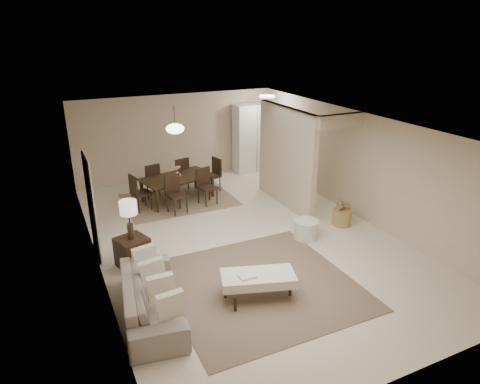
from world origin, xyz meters
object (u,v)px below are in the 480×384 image
pantry_cabinet (253,138)px  dining_table (178,189)px  sofa (151,297)px  side_table (133,252)px  round_pouf (306,230)px  wicker_basket (342,217)px  ottoman_bench (258,279)px

pantry_cabinet → dining_table: pantry_cabinet is taller
sofa → side_table: size_ratio=3.75×
pantry_cabinet → sofa: (-4.80, -5.95, -0.73)m
pantry_cabinet → round_pouf: pantry_cabinet is taller
side_table → wicker_basket: 4.76m
round_pouf → wicker_basket: round_pouf is taller
dining_table → pantry_cabinet: bearing=13.9°
sofa → dining_table: 4.83m
dining_table → wicker_basket: bearing=-59.1°
round_pouf → wicker_basket: 1.16m
wicker_basket → pantry_cabinet: bearing=90.0°
pantry_cabinet → ottoman_bench: bearing=-116.1°
wicker_basket → sofa: bearing=-163.7°
round_pouf → wicker_basket: (1.13, 0.22, -0.02)m
ottoman_bench → pantry_cabinet: bearing=81.4°
sofa → wicker_basket: sofa is taller
sofa → side_table: (0.05, 1.62, -0.03)m
round_pouf → wicker_basket: size_ratio=1.20×
side_table → wicker_basket: size_ratio=1.32×
pantry_cabinet → sofa: size_ratio=0.96×
ottoman_bench → wicker_basket: 3.52m
pantry_cabinet → wicker_basket: (0.00, -4.55, -0.86)m
pantry_cabinet → round_pouf: 4.98m
sofa → ottoman_bench: size_ratio=1.62×
ottoman_bench → round_pouf: 2.44m
ottoman_bench → side_table: side_table is taller
ottoman_bench → side_table: bearing=148.7°
pantry_cabinet → wicker_basket: pantry_cabinet is taller
ottoman_bench → dining_table: dining_table is taller
pantry_cabinet → round_pouf: bearing=-103.3°
side_table → round_pouf: 3.65m
side_table → dining_table: (1.81, 2.84, 0.03)m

